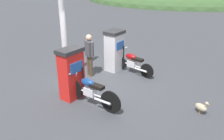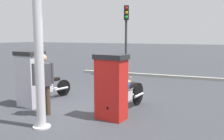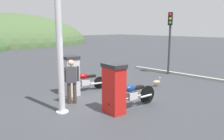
# 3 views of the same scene
# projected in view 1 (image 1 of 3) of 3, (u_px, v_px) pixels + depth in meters

# --- Properties ---
(ground_plane) EXTENTS (120.00, 120.00, 0.00)m
(ground_plane) POSITION_uv_depth(u_px,v_px,m) (100.00, 82.00, 8.38)
(ground_plane) COLOR #383A3F
(fuel_pump_near) EXTENTS (0.61, 0.83, 1.62)m
(fuel_pump_near) POSITION_uv_depth(u_px,v_px,m) (71.00, 73.00, 7.09)
(fuel_pump_near) COLOR red
(fuel_pump_near) RESTS_ON ground
(fuel_pump_far) EXTENTS (0.68, 0.79, 1.62)m
(fuel_pump_far) POSITION_uv_depth(u_px,v_px,m) (114.00, 50.00, 9.19)
(fuel_pump_far) COLOR silver
(fuel_pump_far) RESTS_ON ground
(motorcycle_near_pump) EXTENTS (2.07, 0.56, 0.97)m
(motorcycle_near_pump) POSITION_uv_depth(u_px,v_px,m) (90.00, 90.00, 6.78)
(motorcycle_near_pump) COLOR black
(motorcycle_near_pump) RESTS_ON ground
(motorcycle_far_pump) EXTENTS (1.85, 0.70, 0.92)m
(motorcycle_far_pump) POSITION_uv_depth(u_px,v_px,m) (132.00, 62.00, 9.02)
(motorcycle_far_pump) COLOR black
(motorcycle_far_pump) RESTS_ON ground
(attendant_person) EXTENTS (0.55, 0.35, 1.61)m
(attendant_person) POSITION_uv_depth(u_px,v_px,m) (89.00, 53.00, 8.64)
(attendant_person) COLOR #473828
(attendant_person) RESTS_ON ground
(wandering_duck) EXTENTS (0.43, 0.32, 0.45)m
(wandering_duck) POSITION_uv_depth(u_px,v_px,m) (201.00, 107.00, 6.45)
(wandering_duck) COLOR tan
(wandering_duck) RESTS_ON ground
(canopy_support_pole) EXTENTS (0.40, 0.40, 4.55)m
(canopy_support_pole) POSITION_uv_depth(u_px,v_px,m) (62.00, 19.00, 8.05)
(canopy_support_pole) COLOR silver
(canopy_support_pole) RESTS_ON ground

